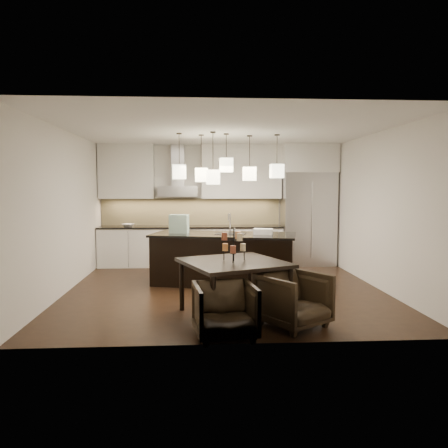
{
  "coord_description": "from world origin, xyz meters",
  "views": [
    {
      "loc": [
        -0.49,
        -7.66,
        1.81
      ],
      "look_at": [
        0.0,
        0.2,
        1.15
      ],
      "focal_mm": 35.0,
      "sensor_mm": 36.0,
      "label": 1
    }
  ],
  "objects": [
    {
      "name": "food_container",
      "position": [
        0.73,
        0.3,
        1.0
      ],
      "size": [
        0.4,
        0.32,
        0.1
      ],
      "primitive_type": "cube",
      "rotation": [
        0.0,
        0.0,
        -0.24
      ],
      "color": "silver",
      "rests_on": "island_top"
    },
    {
      "name": "backsplash",
      "position": [
        -0.62,
        2.73,
        1.24
      ],
      "size": [
        4.21,
        0.02,
        0.63
      ],
      "primitive_type": "cube",
      "color": "#C8B981",
      "rests_on": "countertop"
    },
    {
      "name": "pendant_c",
      "position": [
        0.06,
        0.46,
        2.22
      ],
      "size": [
        0.24,
        0.24,
        0.26
      ],
      "primitive_type": "cube",
      "color": "#F9F4C7",
      "rests_on": "ceiling"
    },
    {
      "name": "hood_chimney",
      "position": [
        -0.93,
        2.59,
        2.32
      ],
      "size": [
        0.3,
        0.28,
        0.96
      ],
      "primitive_type": "cube",
      "color": "#B7B7BA",
      "rests_on": "hood_canopy"
    },
    {
      "name": "wall_left",
      "position": [
        -2.76,
        0.0,
        1.4
      ],
      "size": [
        0.02,
        5.5,
        2.8
      ],
      "primitive_type": "cube",
      "color": "silver",
      "rests_on": "ground"
    },
    {
      "name": "candle_f",
      "position": [
        0.09,
        -1.74,
        1.13
      ],
      "size": [
        0.1,
        0.1,
        0.1
      ],
      "primitive_type": "cylinder",
      "rotation": [
        0.0,
        0.0,
        0.38
      ],
      "color": "beige",
      "rests_on": "candelabra"
    },
    {
      "name": "wall_front",
      "position": [
        0.0,
        -2.76,
        1.4
      ],
      "size": [
        5.5,
        0.02,
        2.8
      ],
      "primitive_type": "cube",
      "color": "silver",
      "rests_on": "ground"
    },
    {
      "name": "upper_cab_left",
      "position": [
        -2.1,
        2.57,
        2.17
      ],
      "size": [
        1.25,
        0.35,
        1.25
      ],
      "primitive_type": "cube",
      "color": "silver",
      "rests_on": "wall_back"
    },
    {
      "name": "candelabra",
      "position": [
        0.02,
        -1.62,
        1.01
      ],
      "size": [
        0.49,
        0.49,
        0.46
      ],
      "primitive_type": null,
      "rotation": [
        0.0,
        0.0,
        0.38
      ],
      "color": "black",
      "rests_on": "dining_table"
    },
    {
      "name": "candle_b",
      "position": [
        -0.09,
        -1.53,
        0.97
      ],
      "size": [
        0.1,
        0.1,
        0.1
      ],
      "primitive_type": "cylinder",
      "rotation": [
        0.0,
        0.0,
        0.38
      ],
      "color": "#E38E48",
      "rests_on": "candelabra"
    },
    {
      "name": "lower_cabinets",
      "position": [
        -0.62,
        2.43,
        0.44
      ],
      "size": [
        4.21,
        0.62,
        0.88
      ],
      "primitive_type": "cube",
      "color": "silver",
      "rests_on": "floor"
    },
    {
      "name": "pendant_a",
      "position": [
        -0.81,
        0.44,
        2.09
      ],
      "size": [
        0.24,
        0.24,
        0.26
      ],
      "primitive_type": "cube",
      "color": "#F9F4C7",
      "rests_on": "ceiling"
    },
    {
      "name": "wall_right",
      "position": [
        2.76,
        0.0,
        1.4
      ],
      "size": [
        0.02,
        5.5,
        2.8
      ],
      "primitive_type": "cube",
      "color": "silver",
      "rests_on": "ground"
    },
    {
      "name": "wall_back",
      "position": [
        0.0,
        2.76,
        1.4
      ],
      "size": [
        5.5,
        0.02,
        2.8
      ],
      "primitive_type": "cube",
      "color": "silver",
      "rests_on": "ground"
    },
    {
      "name": "pendant_d",
      "position": [
        0.52,
        0.72,
        2.07
      ],
      "size": [
        0.24,
        0.24,
        0.26
      ],
      "primitive_type": "cube",
      "color": "#F9F4C7",
      "rests_on": "ceiling"
    },
    {
      "name": "floor",
      "position": [
        0.0,
        0.0,
        -0.01
      ],
      "size": [
        5.5,
        5.5,
        0.02
      ],
      "primitive_type": "cube",
      "color": "black",
      "rests_on": "ground"
    },
    {
      "name": "countertop",
      "position": [
        -0.62,
        2.43,
        0.9
      ],
      "size": [
        4.21,
        0.66,
        0.04
      ],
      "primitive_type": "cube",
      "color": "black",
      "rests_on": "lower_cabinets"
    },
    {
      "name": "pendant_f",
      "position": [
        -0.2,
        0.21,
        1.99
      ],
      "size": [
        0.24,
        0.24,
        0.26
      ],
      "primitive_type": "cube",
      "color": "#F9F4C7",
      "rests_on": "ceiling"
    },
    {
      "name": "upper_cab_right",
      "position": [
        0.55,
        2.57,
        2.17
      ],
      "size": [
        1.85,
        0.35,
        1.25
      ],
      "primitive_type": "cube",
      "color": "silver",
      "rests_on": "wall_back"
    },
    {
      "name": "ceiling",
      "position": [
        0.0,
        0.0,
        2.81
      ],
      "size": [
        5.5,
        5.5,
        0.02
      ],
      "primitive_type": "cube",
      "color": "white",
      "rests_on": "wall_back"
    },
    {
      "name": "candle_c",
      "position": [
        0.0,
        -1.76,
        0.97
      ],
      "size": [
        0.1,
        0.1,
        0.1
      ],
      "primitive_type": "cylinder",
      "rotation": [
        0.0,
        0.0,
        0.38
      ],
      "color": "brown",
      "rests_on": "candelabra"
    },
    {
      "name": "pendant_b",
      "position": [
        -0.4,
        0.65,
        2.05
      ],
      "size": [
        0.24,
        0.24,
        0.26
      ],
      "primitive_type": "cube",
      "color": "#F9F4C7",
      "rests_on": "ceiling"
    },
    {
      "name": "candle_d",
      "position": [
        0.09,
        -1.49,
        1.13
      ],
      "size": [
        0.1,
        0.1,
        0.1
      ],
      "primitive_type": "cylinder",
      "rotation": [
        0.0,
        0.0,
        0.38
      ],
      "color": "#E38E48",
      "rests_on": "candelabra"
    },
    {
      "name": "hood_canopy",
      "position": [
        -0.93,
        2.48,
        1.72
      ],
      "size": [
        0.9,
        0.52,
        0.24
      ],
      "primitive_type": "cube",
      "color": "#B7B7BA",
      "rests_on": "wall_back"
    },
    {
      "name": "fridge_panel",
      "position": [
        2.1,
        2.38,
        2.47
      ],
      "size": [
        1.26,
        0.72,
        0.65
      ],
      "primitive_type": "cube",
      "color": "silver",
      "rests_on": "refrigerator"
    },
    {
      "name": "candle_a",
      "position": [
        0.16,
        -1.56,
        0.97
      ],
      "size": [
        0.1,
        0.1,
        0.1
      ],
      "primitive_type": "cylinder",
      "rotation": [
        0.0,
        0.0,
        0.38
      ],
      "color": "beige",
      "rests_on": "candelabra"
    },
    {
      "name": "pendant_e",
      "position": [
        1.02,
        0.54,
        2.12
      ],
      "size": [
        0.24,
        0.24,
        0.26
      ],
      "primitive_type": "cube",
      "color": "#F9F4C7",
      "rests_on": "ceiling"
    },
    {
      "name": "tote_bag",
      "position": [
        -0.83,
        0.59,
        1.12
      ],
      "size": [
        0.38,
        0.26,
        0.35
      ],
      "primitive_type": "cube",
      "rotation": [
        0.0,
        0.0,
        -0.24
      ],
      "color": "#2B6C46",
      "rests_on": "island_top"
    },
    {
      "name": "candle_e",
      "position": [
        -0.11,
        -1.65,
        1.13
      ],
      "size": [
        0.1,
        0.1,
        0.1
      ],
      "primitive_type": "cylinder",
      "rotation": [
        0.0,
        0.0,
        0.38
      ],
      "color": "brown",
      "rests_on": "candelabra"
    },
    {
      "name": "fruit_bowl",
      "position": [
        -2.06,
        2.38,
        0.95
      ],
      "size": [
        0.33,
        0.33,
        0.06
      ],
      "primitive_type": "imported",
      "rotation": [
        0.0,
        0.0,
        -0.36
      ],
      "color": "silver",
      "rests_on": "countertop"
    },
    {
      "name": "armchair_left",
      "position": [
        -0.16,
        -2.53,
        0.34
      ],
      "size": [
        0.81,
        0.82,
        0.67
      ],
      "primitive_type": "imported",
      "rotation": [
        0.0,
        0.0,
        0.13
      ],
      "color": "black",
      "rests_on": "floor"
    },
    {
      "name": "island_body",
      "position": [
        0.01,
        0.45,
        0.45
      ],
      "size": [
        2.75,
        1.61,
        0.91
      ],
      "primitive_type": "cube",
      "rotation": [
        0.0,
        0.0,
        -0.24
      ],
      "color": "black",
      "rests_on": "floor"
    },
    {
      "name": "armchair_right",
      "position": [
        0.76,
        -2.16,
        0.36
      ],
      "size": [
        1.07,
        1.07,
        0.71
      ],
      "primitive_type": "imported",
      "rotation": [
        0.0,
        0.0,
        0.6
      ],
      "color": "black",
      "rests_on": "floor"
    },
    {
      "name": "island_top",
      "position": [
        0.01,
        0.45,
        0.93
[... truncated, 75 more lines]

